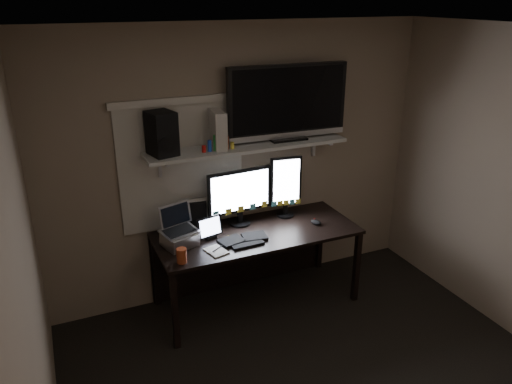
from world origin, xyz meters
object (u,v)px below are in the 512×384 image
cup (182,256)px  game_console (217,129)px  monitor_landscape (240,197)px  mouse (316,222)px  tablet (210,228)px  keyboard (243,239)px  laptop (179,228)px  speaker (162,133)px  monitor_portrait (286,186)px  tv (288,103)px  desk (252,243)px

cup → game_console: (0.49, 0.48, 0.85)m
cup → game_console: size_ratio=0.37×
monitor_landscape → mouse: size_ratio=5.47×
tablet → keyboard: bearing=-44.3°
mouse → laptop: laptop is taller
mouse → speaker: speaker is taller
mouse → tablet: (-0.99, 0.12, 0.08)m
monitor_portrait → laptop: monitor_portrait is taller
mouse → tv: tv is taller
desk → game_console: bearing=160.7°
mouse → speaker: 1.61m
monitor_landscape → mouse: 0.74m
tablet → game_console: 0.84m
game_console → desk: bearing=-12.9°
desk → monitor_portrait: monitor_portrait is taller
tablet → game_console: game_console is taller
laptop → speaker: bearing=85.1°
cup → desk: bearing=26.8°
tv → cup: bearing=-155.0°
desk → mouse: (0.56, -0.20, 0.20)m
speaker → keyboard: bearing=-42.7°
keyboard → mouse: 0.74m
monitor_portrait → tv: (0.00, 0.01, 0.79)m
monitor_portrait → tv: bearing=77.3°
game_console → tv: bearing=6.6°
desk → tablet: tablet is taller
laptop → game_console: size_ratio=1.04×
monitor_portrait → laptop: (-1.08, -0.20, -0.13)m
game_console → laptop: bearing=-148.2°
tv → game_console: 0.68m
mouse → laptop: 1.27m
monitor_portrait → keyboard: (-0.56, -0.32, -0.28)m
cup → monitor_portrait: bearing=22.4°
desk → tv: bearing=14.0°
desk → speaker: speaker is taller
desk → keyboard: size_ratio=4.21×
desk → monitor_portrait: size_ratio=3.03×
monitor_portrait → game_console: 0.90m
cup → keyboard: bearing=14.9°
speaker → desk: bearing=-20.2°
desk → game_console: (-0.27, 0.09, 1.09)m
monitor_landscape → tablet: 0.42m
monitor_landscape → speaker: speaker is taller
monitor_portrait → game_console: size_ratio=1.86×
tablet → mouse: bearing=-19.5°
tablet → speaker: size_ratio=0.65×
monitor_landscape → monitor_portrait: size_ratio=1.03×
game_console → cup: bearing=-129.3°
tv → keyboard: bearing=-147.7°
desk → keyboard: 0.35m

